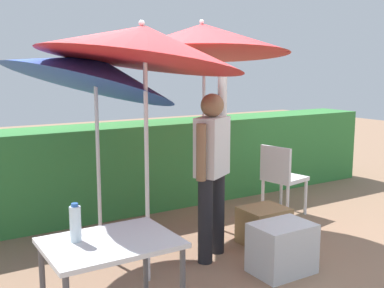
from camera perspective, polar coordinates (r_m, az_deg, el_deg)
name	(u,v)px	position (r m, az deg, el deg)	size (l,w,h in m)	color
ground_plane	(208,261)	(4.64, 2.01, -14.06)	(24.00, 24.00, 0.00)	#937056
hedge_row	(125,168)	(6.12, -8.21, -2.86)	(8.00, 0.70, 1.12)	#38843D
umbrella_rainbow	(143,44)	(3.89, -5.93, 11.98)	(1.72, 1.69, 2.31)	silver
umbrella_orange	(93,71)	(4.50, -11.94, 8.68)	(1.66, 1.63, 2.20)	silver
umbrella_yellow	(203,39)	(5.35, 1.33, 12.61)	(1.96, 1.96, 2.42)	silver
person_vendor	(212,164)	(4.46, 2.44, -2.40)	(0.52, 0.37, 1.88)	black
chair_plastic	(281,176)	(5.94, 10.81, -3.79)	(0.51, 0.51, 0.89)	silver
cooler_box	(282,248)	(4.40, 10.90, -12.33)	(0.54, 0.40, 0.46)	silver
crate_cardboard	(264,226)	(5.06, 8.73, -9.78)	(0.47, 0.40, 0.39)	#9E7A4C
folding_table	(111,256)	(3.01, -9.83, -13.26)	(0.80, 0.60, 0.79)	#4C4C51
bottle_water	(75,223)	(2.97, -14.00, -9.35)	(0.07, 0.07, 0.24)	silver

